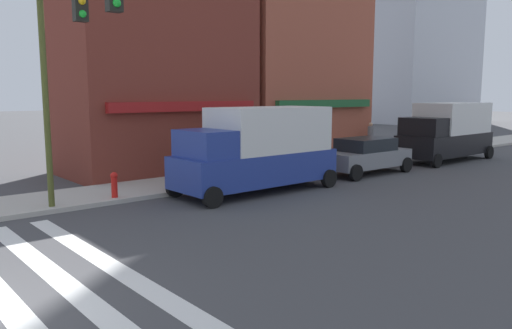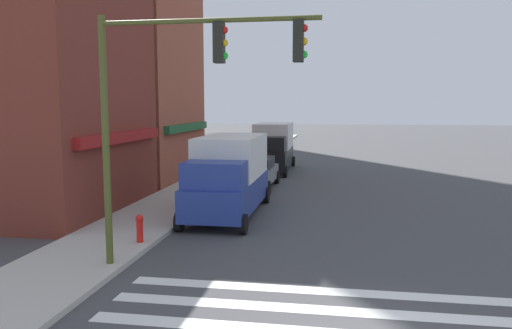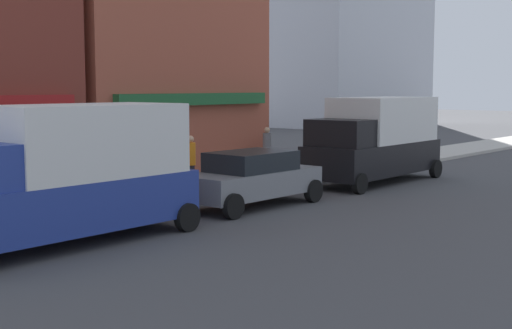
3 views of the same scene
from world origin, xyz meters
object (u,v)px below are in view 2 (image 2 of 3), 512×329
object	(u,v)px
sedan_grey	(255,172)
traffic_signal	(180,87)
fire_hydrant	(140,227)
box_truck_blue	(229,174)
pedestrian_grey_coat	(211,156)
box_truck_black	(273,146)
pedestrian_orange_vest	(206,166)

from	to	relation	value
sedan_grey	traffic_signal	bearing A→B (deg)	-178.04
fire_hydrant	box_truck_blue	bearing A→B (deg)	-19.80
traffic_signal	pedestrian_grey_coat	size ratio (longest dim) A/B	3.65
traffic_signal	box_truck_black	bearing A→B (deg)	0.80
box_truck_blue	fire_hydrant	xyz separation A→B (m)	(-4.72, 1.70, -0.97)
box_truck_black	pedestrian_orange_vest	xyz separation A→B (m)	(-6.67, 2.62, -0.51)
pedestrian_grey_coat	fire_hydrant	size ratio (longest dim) A/B	2.10
box_truck_blue	sedan_grey	world-z (taller)	box_truck_blue
traffic_signal	sedan_grey	size ratio (longest dim) A/B	1.46
traffic_signal	sedan_grey	xyz separation A→B (m)	(12.98, 0.28, -3.86)
box_truck_blue	pedestrian_grey_coat	world-z (taller)	box_truck_blue
box_truck_blue	fire_hydrant	distance (m)	5.11
traffic_signal	box_truck_blue	world-z (taller)	traffic_signal
sedan_grey	fire_hydrant	size ratio (longest dim) A/B	5.25
pedestrian_grey_coat	pedestrian_orange_vest	xyz separation A→B (m)	(-5.07, -1.07, 0.00)
traffic_signal	fire_hydrant	bearing A→B (deg)	44.47
box_truck_black	fire_hydrant	size ratio (longest dim) A/B	7.40
pedestrian_orange_vest	traffic_signal	bearing A→B (deg)	-14.25
traffic_signal	pedestrian_grey_coat	xyz separation A→B (m)	(18.21, 3.96, -3.62)
traffic_signal	sedan_grey	bearing A→B (deg)	1.22
box_truck_blue	box_truck_black	distance (m)	13.08
box_truck_black	pedestrian_orange_vest	size ratio (longest dim) A/B	3.52
traffic_signal	box_truck_blue	distance (m)	7.42
traffic_signal	fire_hydrant	size ratio (longest dim) A/B	7.66
fire_hydrant	sedan_grey	bearing A→B (deg)	-8.81
box_truck_blue	fire_hydrant	bearing A→B (deg)	159.99
box_truck_black	pedestrian_grey_coat	size ratio (longest dim) A/B	3.52
pedestrian_grey_coat	sedan_grey	bearing A→B (deg)	-15.39
box_truck_blue	box_truck_black	size ratio (longest dim) A/B	1.00
traffic_signal	pedestrian_grey_coat	bearing A→B (deg)	12.28
pedestrian_orange_vest	fire_hydrant	bearing A→B (deg)	-21.95
sedan_grey	pedestrian_grey_coat	xyz separation A→B (m)	(5.23, 3.69, 0.23)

